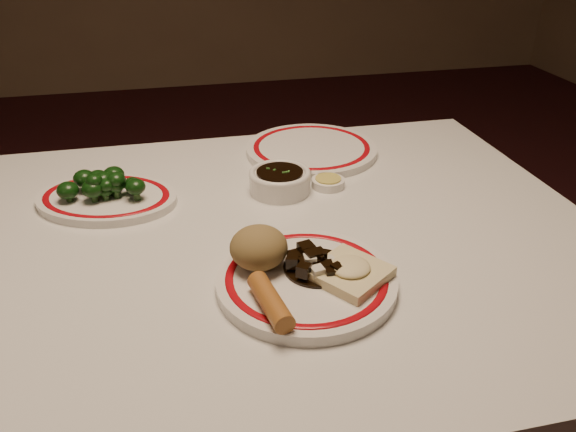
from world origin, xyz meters
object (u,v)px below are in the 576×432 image
(broccoli_plate, at_px, (107,198))
(rice_mound, at_px, (259,247))
(stirfry_heap, at_px, (314,263))
(main_plate, at_px, (306,280))
(fried_wonton, at_px, (350,271))
(dining_table, at_px, (249,281))
(soy_bowl, at_px, (280,182))
(spring_roll, at_px, (270,301))
(broccoli_pile, at_px, (104,183))

(broccoli_plate, bearing_deg, rice_mound, -50.87)
(rice_mound, height_order, stirfry_heap, rice_mound)
(main_plate, height_order, fried_wonton, fried_wonton)
(dining_table, bearing_deg, stirfry_heap, -62.98)
(fried_wonton, xyz_separation_m, soy_bowl, (-0.03, 0.32, -0.01))
(main_plate, distance_m, stirfry_heap, 0.03)
(broccoli_plate, bearing_deg, spring_roll, -59.68)
(broccoli_pile, bearing_deg, fried_wonton, -44.38)
(dining_table, relative_size, soy_bowl, 10.49)
(broccoli_plate, distance_m, broccoli_pile, 0.03)
(broccoli_plate, bearing_deg, main_plate, -48.19)
(soy_bowl, bearing_deg, stirfry_heap, -92.17)
(fried_wonton, distance_m, broccoli_plate, 0.49)
(main_plate, height_order, broccoli_plate, main_plate)
(dining_table, bearing_deg, main_plate, -68.93)
(dining_table, height_order, fried_wonton, fried_wonton)
(main_plate, xyz_separation_m, rice_mound, (-0.06, 0.04, 0.04))
(rice_mound, relative_size, soy_bowl, 0.74)
(main_plate, bearing_deg, soy_bowl, 85.22)
(spring_roll, bearing_deg, main_plate, 34.74)
(fried_wonton, bearing_deg, dining_table, 124.44)
(rice_mound, distance_m, stirfry_heap, 0.08)
(rice_mound, distance_m, soy_bowl, 0.28)
(stirfry_heap, distance_m, broccoli_plate, 0.44)
(main_plate, relative_size, soy_bowl, 2.61)
(spring_roll, bearing_deg, dining_table, 79.27)
(fried_wonton, bearing_deg, spring_roll, -159.28)
(broccoli_pile, bearing_deg, dining_table, -36.20)
(broccoli_plate, xyz_separation_m, soy_bowl, (0.32, -0.02, 0.01))
(main_plate, height_order, broccoli_pile, broccoli_pile)
(stirfry_heap, bearing_deg, fried_wonton, -31.43)
(broccoli_pile, relative_size, soy_bowl, 1.35)
(main_plate, xyz_separation_m, spring_roll, (-0.06, -0.06, 0.02))
(main_plate, relative_size, broccoli_plate, 0.97)
(main_plate, bearing_deg, broccoli_plate, 131.81)
(main_plate, relative_size, broccoli_pile, 1.93)
(main_plate, height_order, soy_bowl, soy_bowl)
(rice_mound, relative_size, fried_wonton, 0.64)
(dining_table, distance_m, stirfry_heap, 0.21)
(fried_wonton, xyz_separation_m, broccoli_pile, (-0.35, 0.34, 0.01))
(main_plate, xyz_separation_m, fried_wonton, (0.06, -0.02, 0.02))
(dining_table, relative_size, fried_wonton, 9.03)
(spring_roll, distance_m, fried_wonton, 0.13)
(fried_wonton, xyz_separation_m, stirfry_heap, (-0.04, 0.03, 0.00))
(dining_table, distance_m, fried_wonton, 0.24)
(rice_mound, relative_size, stirfry_heap, 0.85)
(dining_table, bearing_deg, fried_wonton, -55.56)
(fried_wonton, xyz_separation_m, broccoli_plate, (-0.35, 0.34, -0.02))
(spring_roll, bearing_deg, stirfry_heap, 33.40)
(broccoli_pile, bearing_deg, spring_roll, -59.69)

